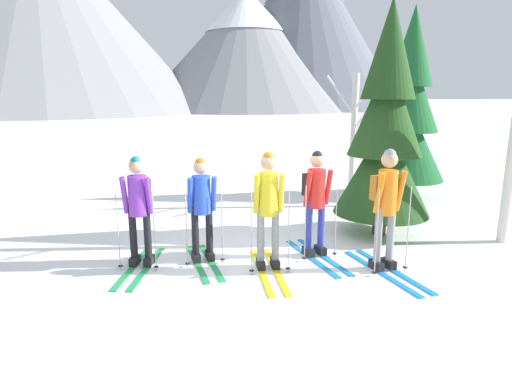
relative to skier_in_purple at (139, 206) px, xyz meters
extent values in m
plane|color=white|center=(1.60, -0.37, -0.94)|extent=(400.00, 400.00, 0.00)
cube|color=green|center=(0.08, -0.14, -0.93)|extent=(0.53, 1.63, 0.02)
cube|color=green|center=(-0.14, -0.08, -0.93)|extent=(0.53, 1.63, 0.02)
cube|color=black|center=(0.10, -0.04, -0.86)|extent=(0.18, 0.28, 0.12)
cylinder|color=black|center=(0.10, -0.04, -0.43)|extent=(0.11, 0.11, 0.80)
cube|color=black|center=(-0.11, 0.02, -0.86)|extent=(0.18, 0.28, 0.12)
cylinder|color=black|center=(-0.11, 0.02, -0.43)|extent=(0.11, 0.11, 0.80)
cylinder|color=purple|center=(0.00, -0.01, 0.15)|extent=(0.28, 0.28, 0.60)
sphere|color=tan|center=(0.00, -0.01, 0.59)|extent=(0.22, 0.22, 0.22)
sphere|color=#1E6B7A|center=(0.00, -0.01, 0.66)|extent=(0.16, 0.16, 0.16)
cylinder|color=purple|center=(0.15, -0.12, 0.17)|extent=(0.13, 0.21, 0.57)
cylinder|color=purple|center=(-0.19, -0.02, 0.17)|extent=(0.13, 0.21, 0.57)
cylinder|color=#A5A5AD|center=(0.21, -0.26, -0.35)|extent=(0.02, 0.02, 1.20)
cylinder|color=black|center=(0.21, -0.26, -0.88)|extent=(0.07, 0.07, 0.01)
cylinder|color=#A5A5AD|center=(-0.31, -0.11, -0.35)|extent=(0.02, 0.02, 1.20)
cylinder|color=black|center=(-0.31, -0.11, -0.88)|extent=(0.07, 0.07, 0.01)
cube|color=black|center=(0.04, 0.15, 0.18)|extent=(0.29, 0.22, 0.36)
cube|color=green|center=(1.05, -0.12, -0.93)|extent=(0.23, 1.57, 0.02)
cube|color=green|center=(0.83, -0.14, -0.93)|extent=(0.23, 1.57, 0.02)
cube|color=black|center=(1.04, -0.02, -0.86)|extent=(0.13, 0.27, 0.12)
cylinder|color=black|center=(1.04, -0.02, -0.44)|extent=(0.11, 0.11, 0.78)
cube|color=black|center=(0.82, -0.04, -0.86)|extent=(0.13, 0.27, 0.12)
cylinder|color=black|center=(0.82, -0.04, -0.44)|extent=(0.11, 0.11, 0.78)
cylinder|color=blue|center=(0.93, -0.03, 0.12)|extent=(0.28, 0.28, 0.58)
sphere|color=tan|center=(0.93, -0.03, 0.55)|extent=(0.21, 0.21, 0.21)
sphere|color=#B76019|center=(0.93, -0.03, 0.62)|extent=(0.16, 0.16, 0.16)
cylinder|color=blue|center=(1.11, -0.08, 0.14)|extent=(0.10, 0.20, 0.56)
cylinder|color=blue|center=(0.75, -0.11, 0.14)|extent=(0.10, 0.20, 0.56)
cylinder|color=#A5A5AD|center=(1.21, -0.19, -0.36)|extent=(0.02, 0.02, 1.17)
cylinder|color=black|center=(1.21, -0.19, -0.88)|extent=(0.07, 0.07, 0.01)
cylinder|color=#A5A5AD|center=(0.67, -0.24, -0.36)|extent=(0.02, 0.02, 1.17)
cylinder|color=black|center=(0.67, -0.24, -0.88)|extent=(0.07, 0.07, 0.01)
cube|color=yellow|center=(1.95, -0.66, -0.93)|extent=(0.22, 1.77, 0.02)
cube|color=yellow|center=(1.73, -0.64, -0.93)|extent=(0.22, 1.77, 0.02)
cube|color=black|center=(1.96, -0.56, -0.86)|extent=(0.13, 0.27, 0.12)
cylinder|color=gray|center=(1.96, -0.56, -0.41)|extent=(0.11, 0.11, 0.84)
cube|color=black|center=(1.74, -0.54, -0.86)|extent=(0.13, 0.27, 0.12)
cylinder|color=gray|center=(1.74, -0.54, -0.41)|extent=(0.11, 0.11, 0.84)
cylinder|color=yellow|center=(1.85, -0.55, 0.21)|extent=(0.28, 0.28, 0.63)
sphere|color=tan|center=(1.85, -0.55, 0.67)|extent=(0.23, 0.23, 0.23)
sphere|color=#B76019|center=(1.85, -0.55, 0.74)|extent=(0.17, 0.17, 0.17)
cylinder|color=yellow|center=(2.02, -0.62, 0.23)|extent=(0.09, 0.21, 0.60)
cylinder|color=yellow|center=(1.66, -0.60, 0.23)|extent=(0.09, 0.21, 0.60)
cylinder|color=#A5A5AD|center=(2.10, -0.75, -0.32)|extent=(0.02, 0.02, 1.26)
cylinder|color=black|center=(2.10, -0.75, -0.88)|extent=(0.07, 0.07, 0.01)
cylinder|color=#A5A5AD|center=(1.56, -0.71, -0.32)|extent=(0.02, 0.02, 1.26)
cylinder|color=black|center=(1.56, -0.71, -0.88)|extent=(0.07, 0.07, 0.01)
cube|color=#1E84D1|center=(2.84, -0.27, -0.93)|extent=(0.33, 1.71, 0.02)
cube|color=#1E84D1|center=(2.62, -0.30, -0.93)|extent=(0.33, 1.71, 0.02)
cube|color=black|center=(2.82, -0.17, -0.86)|extent=(0.15, 0.27, 0.12)
cylinder|color=#2D389E|center=(2.82, -0.17, -0.42)|extent=(0.11, 0.11, 0.81)
cube|color=black|center=(2.61, -0.20, -0.86)|extent=(0.15, 0.27, 0.12)
cylinder|color=#2D389E|center=(2.61, -0.20, -0.42)|extent=(0.11, 0.11, 0.81)
cylinder|color=red|center=(2.72, -0.19, 0.17)|extent=(0.28, 0.28, 0.61)
sphere|color=tan|center=(2.72, -0.19, 0.62)|extent=(0.22, 0.22, 0.22)
sphere|color=black|center=(2.72, -0.19, 0.68)|extent=(0.16, 0.16, 0.16)
cylinder|color=red|center=(2.90, -0.22, 0.19)|extent=(0.11, 0.21, 0.58)
cylinder|color=red|center=(2.55, -0.27, 0.19)|extent=(0.11, 0.21, 0.58)
cylinder|color=#A5A5AD|center=(3.01, -0.33, -0.34)|extent=(0.02, 0.02, 1.22)
cylinder|color=black|center=(3.01, -0.33, -0.88)|extent=(0.07, 0.07, 0.01)
cylinder|color=#A5A5AD|center=(2.47, -0.40, -0.34)|extent=(0.02, 0.02, 1.22)
cylinder|color=black|center=(2.47, -0.40, -0.88)|extent=(0.07, 0.07, 0.01)
cube|color=black|center=(2.69, -0.02, 0.20)|extent=(0.28, 0.19, 0.36)
cube|color=#1E84D1|center=(3.63, -1.04, -0.93)|extent=(0.33, 1.78, 0.02)
cube|color=#1E84D1|center=(3.42, -1.07, -0.93)|extent=(0.33, 1.78, 0.02)
cube|color=black|center=(3.62, -0.94, -0.86)|extent=(0.14, 0.27, 0.12)
cylinder|color=gray|center=(3.62, -0.94, -0.40)|extent=(0.11, 0.11, 0.86)
cube|color=black|center=(3.40, -0.97, -0.86)|extent=(0.14, 0.27, 0.12)
cylinder|color=gray|center=(3.40, -0.97, -0.40)|extent=(0.11, 0.11, 0.86)
cylinder|color=orange|center=(3.51, -0.95, 0.24)|extent=(0.28, 0.28, 0.64)
sphere|color=tan|center=(3.51, -0.95, 0.71)|extent=(0.23, 0.23, 0.23)
sphere|color=gray|center=(3.51, -0.95, 0.78)|extent=(0.17, 0.17, 0.17)
cylinder|color=orange|center=(3.70, -0.99, 0.25)|extent=(0.11, 0.21, 0.61)
cylinder|color=orange|center=(3.34, -1.04, 0.25)|extent=(0.11, 0.21, 0.61)
cylinder|color=#A5A5AD|center=(3.80, -1.10, -0.30)|extent=(0.02, 0.02, 1.29)
cylinder|color=black|center=(3.80, -1.10, -0.88)|extent=(0.07, 0.07, 0.01)
cylinder|color=#A5A5AD|center=(3.27, -1.17, -0.30)|extent=(0.02, 0.02, 1.29)
cylinder|color=black|center=(3.27, -1.17, -0.88)|extent=(0.07, 0.07, 0.01)
cube|color=#99661E|center=(3.49, -0.78, 0.27)|extent=(0.28, 0.19, 0.36)
cylinder|color=#51381E|center=(4.29, 0.62, -0.54)|extent=(0.25, 0.25, 0.81)
cone|color=#1E4219|center=(4.29, 0.62, 0.31)|extent=(1.73, 1.73, 1.71)
cone|color=#1E4219|center=(4.29, 0.62, 1.39)|extent=(1.32, 1.32, 1.71)
cone|color=#1E4219|center=(4.29, 0.62, 2.38)|extent=(0.94, 0.94, 1.71)
cylinder|color=#51381E|center=(6.42, 3.36, -0.50)|extent=(0.28, 0.28, 0.90)
cone|color=#195628|center=(6.42, 3.36, 0.45)|extent=(1.92, 1.92, 1.90)
cone|color=#195628|center=(6.42, 3.36, 1.65)|extent=(1.47, 1.47, 1.90)
cone|color=#195628|center=(6.42, 3.36, 2.75)|extent=(1.05, 1.05, 1.90)
cylinder|color=silver|center=(4.65, 2.65, 0.56)|extent=(0.15, 0.15, 3.02)
cylinder|color=silver|center=(4.61, 2.31, 1.51)|extent=(0.11, 0.71, 0.55)
cylinder|color=silver|center=(4.32, 2.68, 1.58)|extent=(0.70, 0.11, 0.89)
cylinder|color=silver|center=(4.63, 2.28, 1.09)|extent=(0.08, 0.78, 0.55)
cone|color=gray|center=(-14.91, 63.65, 12.07)|extent=(46.70, 46.70, 26.03)
cone|color=gray|center=(14.90, 65.40, 8.45)|extent=(35.62, 35.62, 18.78)
cone|color=white|center=(14.90, 65.40, 14.51)|extent=(13.25, 13.25, 6.66)
cone|color=slate|center=(25.62, 69.02, 13.06)|extent=(35.11, 35.11, 28.01)
camera|label=1|loc=(0.33, -6.48, 1.61)|focal=30.47mm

